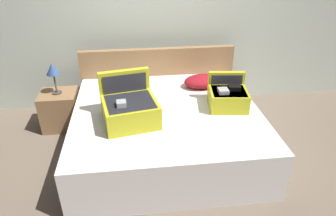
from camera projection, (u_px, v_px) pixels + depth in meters
ground_plane at (171, 173)px, 3.16m from camera, size 12.00×12.00×0.00m
back_wall at (155, 10)px, 3.95m from camera, size 8.00×0.10×2.60m
bed at (166, 130)px, 3.38m from camera, size 1.97×1.83×0.52m
headboard at (158, 80)px, 4.12m from camera, size 2.01×0.08×0.89m
hard_case_large at (130, 108)px, 3.00m from camera, size 0.60×0.60×0.46m
hard_case_medium at (228, 96)px, 3.27m from camera, size 0.44×0.43×0.33m
pillow_near_headboard at (124, 86)px, 3.53m from camera, size 0.44×0.30×0.21m
pillow_center_head at (203, 81)px, 3.72m from camera, size 0.52×0.37×0.15m
nightstand at (61, 110)px, 3.84m from camera, size 0.44×0.40×0.47m
table_lamp at (53, 71)px, 3.57m from camera, size 0.16×0.16×0.39m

